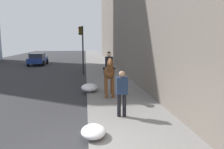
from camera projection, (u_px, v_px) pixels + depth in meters
The scene contains 7 objects.
sidewalk_slab at pixel (146, 143), 6.08m from camera, with size 120.00×3.21×0.12m, color slate.
mounted_horse_near at pixel (109, 71), 10.88m from camera, with size 2.15×0.63×2.27m.
pedestrian_greeting at pixel (122, 91), 7.93m from camera, with size 0.27×0.41×1.70m.
car_near_lane at pixel (38, 59), 26.18m from camera, with size 3.93×1.96×1.44m.
traffic_light_near_curb at pixel (82, 43), 18.49m from camera, with size 0.20×0.44×4.13m.
snow_pile_near at pixel (93, 131), 6.34m from camera, with size 0.94×0.72×0.32m, color white.
snow_pile_far at pixel (89, 87), 12.12m from camera, with size 1.18×0.91×0.41m, color white.
Camera 1 is at (-5.56, 0.04, 2.88)m, focal length 35.05 mm.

